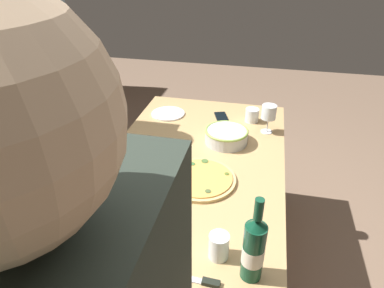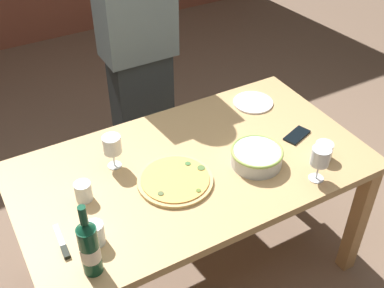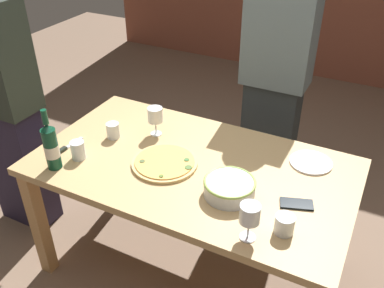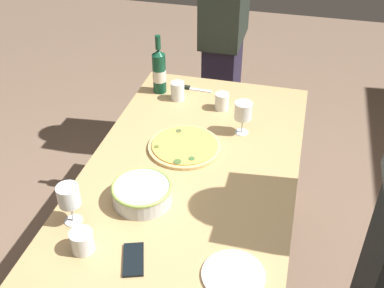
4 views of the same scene
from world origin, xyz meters
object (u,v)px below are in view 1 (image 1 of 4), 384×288
Objects in this scene: cup_amber at (155,228)px; cup_spare at (252,115)px; person_guest_left at (44,110)px; wine_bottle at (254,248)px; wine_glass_by_bottle at (136,177)px; cell_phone at (221,117)px; side_plate at (168,114)px; pizza at (200,179)px; wine_glass_near_pizza at (269,113)px; serving_bowl at (226,135)px; dining_table at (192,180)px; pizza_knife at (200,281)px; cup_ceramic at (219,246)px.

cup_spare is (1.05, -0.28, -0.00)m from cup_amber.
cup_amber is 1.07m from person_guest_left.
wine_bottle is 0.18× the size of person_guest_left.
wine_bottle is at bearing -119.79° from wine_glass_by_bottle.
side_plate is at bearing -15.76° from cell_phone.
pizza is 1.98× the size of wine_glass_near_pizza.
serving_bowl is 0.88m from wine_bottle.
wine_glass_by_bottle is at bearing -172.45° from side_plate.
serving_bowl is at bearing -27.69° from dining_table.
wine_glass_by_bottle reaches higher than dining_table.
serving_bowl reaches higher than pizza_knife.
pizza_knife reaches higher than side_plate.
person_guest_left reaches higher than cup_amber.
cell_phone is (0.12, 0.28, -0.11)m from wine_glass_near_pizza.
cup_ceramic reaches higher than cell_phone.
wine_glass_by_bottle is at bearing 129.32° from pizza.
serving_bowl is at bearing 5.74° from cup_ceramic.
serving_bowl is 0.74× the size of wine_bottle.
pizza_knife is at bearing -135.70° from wine_glass_by_bottle.
serving_bowl is 1.02m from person_guest_left.
cup_ceramic is at bearing 177.99° from cup_spare.
person_guest_left reaches higher than pizza.
side_plate is at bearing 28.41° from wine_bottle.
wine_glass_near_pizza is 2.03× the size of cup_spare.
wine_bottle reaches higher than wine_glass_by_bottle.
dining_table is 4.81× the size of pizza.
cup_spare is at bearing 38.73° from wine_glass_near_pizza.
serving_bowl is 0.30m from cell_phone.
cup_amber is (-0.38, 0.09, 0.03)m from pizza.
wine_glass_near_pizza reaches higher than cup_amber.
wine_glass_by_bottle is 0.50m from pizza_knife.
wine_glass_near_pizza is 1.94× the size of cup_amber.
cup_spare is 0.19m from cell_phone.
side_plate is at bearing 56.52° from serving_bowl.
serving_bowl is 1.42× the size of wine_glass_near_pizza.
wine_bottle is 0.21m from pizza_knife.
cup_amber is at bearing 176.65° from dining_table.
side_plate is at bearing 27.55° from dining_table.
cup_ceramic is 0.52× the size of pizza_knife.
cup_amber reaches higher than pizza.
side_plate is at bearing 7.55° from wine_glass_by_bottle.
person_guest_left is at bearing 123.06° from side_plate.
wine_glass_near_pizza is 1.11m from pizza_knife.
pizza is at bearing -6.38° from person_guest_left.
wine_bottle is 1.51× the size of side_plate.
pizza is at bearing -50.68° from wine_glass_by_bottle.
cell_phone is at bearing -6.87° from dining_table.
pizza is 2.04× the size of wine_glass_by_bottle.
cell_phone is at bearing -15.09° from wine_glass_by_bottle.
pizza is at bearing 164.24° from cup_spare.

